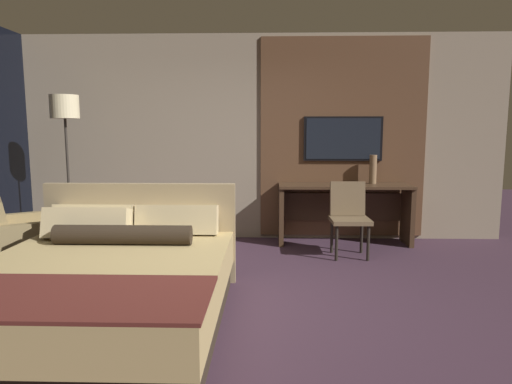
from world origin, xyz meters
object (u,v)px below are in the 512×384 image
armchair_by_window (29,244)px  vase_tall (373,169)px  desk (344,204)px  bed (104,286)px  desk_chair (349,212)px  tv (343,139)px  floor_lamp (65,120)px

armchair_by_window → vase_tall: size_ratio=2.76×
armchair_by_window → vase_tall: (4.03, 1.35, 0.72)m
desk → armchair_by_window: (-3.64, -1.26, -0.26)m
bed → desk_chair: bed is taller
bed → armchair_by_window: 1.95m
tv → vase_tall: bearing=-17.6°
bed → floor_lamp: 2.79m
desk_chair → floor_lamp: (-3.44, 0.07, 1.10)m
desk_chair → armchair_by_window: (-3.60, -0.66, -0.26)m
desk → bed: bearing=-130.6°
desk → tv: 0.89m
desk → vase_tall: size_ratio=4.52×
desk → floor_lamp: (-3.48, -0.53, 1.10)m
floor_lamp → vase_tall: bearing=9.0°
bed → floor_lamp: floor_lamp is taller
armchair_by_window → floor_lamp: floor_lamp is taller
desk_chair → tv: bearing=86.0°
bed → desk_chair: 3.06m
desk → desk_chair: bearing=-93.7°
tv → floor_lamp: bearing=-168.0°
bed → floor_lamp: bearing=119.2°
tv → desk_chair: 1.19m
tv → armchair_by_window: 4.08m
tv → vase_tall: 0.58m
armchair_by_window → vase_tall: vase_tall is taller
desk → desk_chair: size_ratio=1.95×
armchair_by_window → vase_tall: bearing=-104.5°
bed → tv: (2.29, 2.88, 1.09)m
vase_tall → desk: bearing=-167.3°
desk → floor_lamp: floor_lamp is taller
bed → armchair_by_window: bed is taller
desk_chair → armchair_by_window: desk_chair is taller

